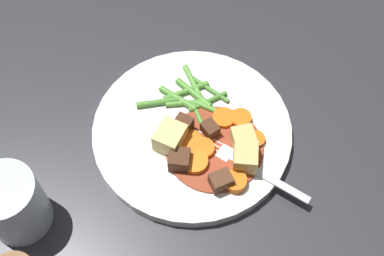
# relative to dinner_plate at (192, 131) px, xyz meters

# --- Properties ---
(ground_plane) EXTENTS (3.00, 3.00, 0.00)m
(ground_plane) POSITION_rel_dinner_plate_xyz_m (0.00, 0.00, -0.01)
(ground_plane) COLOR #2D2D33
(dinner_plate) EXTENTS (0.27, 0.27, 0.02)m
(dinner_plate) POSITION_rel_dinner_plate_xyz_m (0.00, 0.00, 0.00)
(dinner_plate) COLOR white
(dinner_plate) RESTS_ON ground_plane
(stew_sauce) EXTENTS (0.13, 0.13, 0.00)m
(stew_sauce) POSITION_rel_dinner_plate_xyz_m (0.04, 0.01, 0.01)
(stew_sauce) COLOR #93381E
(stew_sauce) RESTS_ON dinner_plate
(carrot_slice_0) EXTENTS (0.05, 0.05, 0.01)m
(carrot_slice_0) POSITION_rel_dinner_plate_xyz_m (0.02, -0.01, 0.01)
(carrot_slice_0) COLOR orange
(carrot_slice_0) RESTS_ON dinner_plate
(carrot_slice_1) EXTENTS (0.04, 0.04, 0.01)m
(carrot_slice_1) POSITION_rel_dinner_plate_xyz_m (0.05, -0.02, 0.01)
(carrot_slice_1) COLOR orange
(carrot_slice_1) RESTS_ON dinner_plate
(carrot_slice_2) EXTENTS (0.03, 0.03, 0.01)m
(carrot_slice_2) POSITION_rel_dinner_plate_xyz_m (0.03, -0.02, 0.01)
(carrot_slice_2) COLOR orange
(carrot_slice_2) RESTS_ON dinner_plate
(carrot_slice_3) EXTENTS (0.03, 0.03, 0.01)m
(carrot_slice_3) POSITION_rel_dinner_plate_xyz_m (0.10, 0.02, 0.01)
(carrot_slice_3) COLOR orange
(carrot_slice_3) RESTS_ON dinner_plate
(carrot_slice_4) EXTENTS (0.03, 0.03, 0.01)m
(carrot_slice_4) POSITION_rel_dinner_plate_xyz_m (0.05, 0.07, 0.01)
(carrot_slice_4) COLOR orange
(carrot_slice_4) RESTS_ON dinner_plate
(carrot_slice_5) EXTENTS (0.03, 0.03, 0.01)m
(carrot_slice_5) POSITION_rel_dinner_plate_xyz_m (0.04, 0.00, 0.01)
(carrot_slice_5) COLOR orange
(carrot_slice_5) RESTS_ON dinner_plate
(carrot_slice_6) EXTENTS (0.04, 0.04, 0.01)m
(carrot_slice_6) POSITION_rel_dinner_plate_xyz_m (0.02, 0.07, 0.01)
(carrot_slice_6) COLOR orange
(carrot_slice_6) RESTS_ON dinner_plate
(carrot_slice_7) EXTENTS (0.04, 0.04, 0.01)m
(carrot_slice_7) POSITION_rel_dinner_plate_xyz_m (0.01, 0.05, 0.01)
(carrot_slice_7) COLOR orange
(carrot_slice_7) RESTS_ON dinner_plate
(potato_chunk_0) EXTENTS (0.05, 0.04, 0.03)m
(potato_chunk_0) POSITION_rel_dinner_plate_xyz_m (0.08, 0.04, 0.02)
(potato_chunk_0) COLOR #DBBC6B
(potato_chunk_0) RESTS_ON dinner_plate
(potato_chunk_1) EXTENTS (0.05, 0.05, 0.03)m
(potato_chunk_1) POSITION_rel_dinner_plate_xyz_m (0.01, -0.04, 0.02)
(potato_chunk_1) COLOR #E5CC7A
(potato_chunk_1) RESTS_ON dinner_plate
(potato_chunk_2) EXTENTS (0.04, 0.04, 0.03)m
(potato_chunk_2) POSITION_rel_dinner_plate_xyz_m (0.05, 0.05, 0.02)
(potato_chunk_2) COLOR #DBBC6B
(potato_chunk_2) RESTS_ON dinner_plate
(meat_chunk_0) EXTENTS (0.02, 0.03, 0.02)m
(meat_chunk_0) POSITION_rel_dinner_plate_xyz_m (0.09, -0.00, 0.02)
(meat_chunk_0) COLOR #56331E
(meat_chunk_0) RESTS_ON dinner_plate
(meat_chunk_1) EXTENTS (0.04, 0.04, 0.02)m
(meat_chunk_1) POSITION_rel_dinner_plate_xyz_m (0.04, -0.04, 0.02)
(meat_chunk_1) COLOR #4C2B19
(meat_chunk_1) RESTS_ON dinner_plate
(meat_chunk_2) EXTENTS (0.03, 0.03, 0.03)m
(meat_chunk_2) POSITION_rel_dinner_plate_xyz_m (0.00, -0.01, 0.02)
(meat_chunk_2) COLOR #4C2B19
(meat_chunk_2) RESTS_ON dinner_plate
(meat_chunk_3) EXTENTS (0.03, 0.02, 0.02)m
(meat_chunk_3) POSITION_rel_dinner_plate_xyz_m (0.02, 0.02, 0.02)
(meat_chunk_3) COLOR #4C2B19
(meat_chunk_3) RESTS_ON dinner_plate
(green_bean_0) EXTENTS (0.08, 0.01, 0.01)m
(green_bean_0) POSITION_rel_dinner_plate_xyz_m (-0.06, 0.03, 0.01)
(green_bean_0) COLOR #66AD42
(green_bean_0) RESTS_ON dinner_plate
(green_bean_1) EXTENTS (0.02, 0.06, 0.01)m
(green_bean_1) POSITION_rel_dinner_plate_xyz_m (-0.04, 0.01, 0.01)
(green_bean_1) COLOR #599E38
(green_bean_1) RESTS_ON dinner_plate
(green_bean_2) EXTENTS (0.06, 0.03, 0.01)m
(green_bean_2) POSITION_rel_dinner_plate_xyz_m (-0.05, 0.02, 0.01)
(green_bean_2) COLOR #599E38
(green_bean_2) RESTS_ON dinner_plate
(green_bean_3) EXTENTS (0.02, 0.06, 0.01)m
(green_bean_3) POSITION_rel_dinner_plate_xyz_m (-0.05, -0.03, 0.01)
(green_bean_3) COLOR #4C8E33
(green_bean_3) RESTS_ON dinner_plate
(green_bean_4) EXTENTS (0.01, 0.07, 0.01)m
(green_bean_4) POSITION_rel_dinner_plate_xyz_m (-0.06, 0.02, 0.01)
(green_bean_4) COLOR #599E38
(green_bean_4) RESTS_ON dinner_plate
(green_bean_5) EXTENTS (0.06, 0.04, 0.01)m
(green_bean_5) POSITION_rel_dinner_plate_xyz_m (-0.05, -0.00, 0.01)
(green_bean_5) COLOR #599E38
(green_bean_5) RESTS_ON dinner_plate
(green_bean_6) EXTENTS (0.06, 0.04, 0.01)m
(green_bean_6) POSITION_rel_dinner_plate_xyz_m (-0.05, 0.05, 0.01)
(green_bean_6) COLOR #4C8E33
(green_bean_6) RESTS_ON dinner_plate
(green_bean_7) EXTENTS (0.01, 0.06, 0.01)m
(green_bean_7) POSITION_rel_dinner_plate_xyz_m (-0.03, 0.04, 0.01)
(green_bean_7) COLOR #4C8E33
(green_bean_7) RESTS_ON dinner_plate
(green_bean_8) EXTENTS (0.05, 0.04, 0.01)m
(green_bean_8) POSITION_rel_dinner_plate_xyz_m (-0.01, 0.04, 0.01)
(green_bean_8) COLOR #599E38
(green_bean_8) RESTS_ON dinner_plate
(green_bean_9) EXTENTS (0.05, 0.01, 0.01)m
(green_bean_9) POSITION_rel_dinner_plate_xyz_m (-0.01, 0.01, 0.01)
(green_bean_9) COLOR #599E38
(green_bean_9) RESTS_ON dinner_plate
(fork) EXTENTS (0.15, 0.11, 0.00)m
(fork) POSITION_rel_dinner_plate_xyz_m (0.08, 0.04, 0.01)
(fork) COLOR silver
(fork) RESTS_ON dinner_plate
(water_glass) EXTENTS (0.08, 0.08, 0.09)m
(water_glass) POSITION_rel_dinner_plate_xyz_m (0.03, -0.25, 0.04)
(water_glass) COLOR silver
(water_glass) RESTS_ON ground_plane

